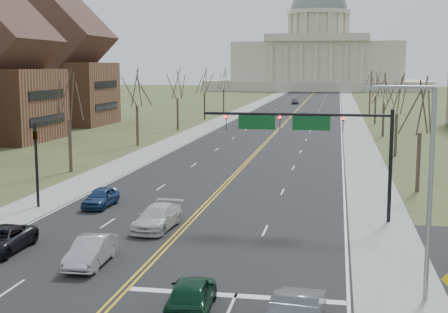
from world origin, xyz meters
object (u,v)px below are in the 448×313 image
at_px(car_sb_inner_lead, 91,251).
at_px(car_sb_outer_lead, 2,240).
at_px(car_far_sb, 295,101).
at_px(car_nb_inner_lead, 191,294).
at_px(street_light, 424,179).
at_px(signal_left, 36,155).
at_px(car_sb_outer_second, 101,197).
at_px(car_far_nb, 304,116).
at_px(signal_mast, 310,131).
at_px(car_nb_outer_lead, 297,312).
at_px(car_sb_inner_second, 158,217).

bearing_deg(car_sb_inner_lead, car_sb_outer_lead, 165.35).
bearing_deg(car_far_sb, car_nb_inner_lead, -89.42).
bearing_deg(street_light, car_sb_outer_lead, 171.54).
bearing_deg(signal_left, car_sb_inner_lead, -53.08).
relative_size(car_sb_inner_lead, car_sb_outer_second, 1.07).
bearing_deg(car_far_nb, car_sb_inner_lead, 89.01).
bearing_deg(signal_mast, car_far_sb, 94.30).
height_order(car_nb_inner_lead, car_far_sb, car_far_sb).
relative_size(car_sb_inner_lead, car_far_nb, 0.88).
bearing_deg(car_far_sb, car_nb_outer_lead, -87.72).
xyz_separation_m(car_nb_inner_lead, car_far_nb, (-0.57, 92.85, -0.08)).
height_order(signal_mast, street_light, street_light).
xyz_separation_m(car_nb_outer_lead, car_sb_outer_second, (-15.02, 18.72, -0.14)).
bearing_deg(car_sb_outer_lead, signal_mast, 32.93).
bearing_deg(car_far_sb, car_sb_inner_lead, -91.97).
relative_size(signal_mast, car_nb_outer_lead, 2.45).
bearing_deg(car_far_nb, car_sb_inner_second, 89.57).
xyz_separation_m(signal_left, car_far_nb, (14.47, 76.24, -3.03)).
xyz_separation_m(street_light, car_nb_outer_lead, (-4.88, -4.37, -4.40)).
bearing_deg(car_nb_outer_lead, car_far_sb, -81.95).
height_order(signal_mast, car_far_sb, signal_mast).
distance_m(signal_left, street_light, 27.78).
height_order(street_light, car_far_nb, street_light).
height_order(signal_left, car_far_nb, signal_left).
distance_m(car_nb_outer_lead, car_sb_outer_lead, 17.85).
relative_size(car_sb_outer_lead, car_far_sb, 1.05).
distance_m(signal_mast, car_far_sb, 126.27).
relative_size(car_sb_inner_second, car_far_nb, 1.01).
bearing_deg(car_sb_inner_lead, car_nb_inner_lead, -40.42).
xyz_separation_m(street_light, car_sb_outer_lead, (-21.08, 3.14, -4.55)).
bearing_deg(car_nb_inner_lead, signal_mast, -108.40).
bearing_deg(signal_left, car_sb_inner_second, -23.08).
bearing_deg(car_sb_inner_second, car_nb_inner_lead, -63.80).
height_order(signal_left, car_far_sb, signal_left).
bearing_deg(car_sb_outer_second, signal_mast, -1.64).
bearing_deg(street_light, car_sb_outer_second, 144.20).
distance_m(car_nb_inner_lead, car_sb_inner_second, 13.33).
distance_m(signal_left, car_nb_outer_lead, 26.50).
distance_m(car_sb_inner_second, car_far_sb, 130.07).
bearing_deg(signal_left, car_nb_inner_lead, -47.85).
relative_size(signal_left, car_far_sb, 1.32).
bearing_deg(car_far_sb, street_light, -85.61).
height_order(signal_mast, car_nb_outer_lead, signal_mast).
xyz_separation_m(car_sb_inner_lead, car_sb_outer_lead, (-5.56, 1.24, -0.04)).
distance_m(street_light, car_sb_outer_lead, 21.79).
xyz_separation_m(signal_mast, car_sb_outer_lead, (-15.79, -10.36, -5.09)).
bearing_deg(street_light, car_far_sb, 96.05).
distance_m(street_light, car_far_sb, 140.16).
height_order(signal_mast, car_sb_inner_second, signal_mast).
xyz_separation_m(signal_mast, car_nb_inner_lead, (-3.91, -16.60, -5.00)).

